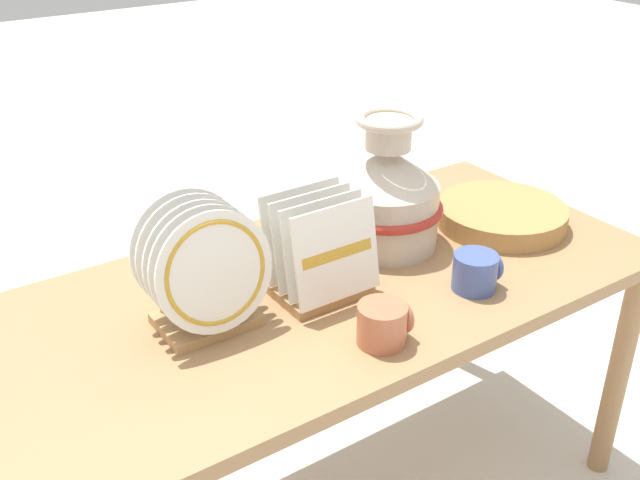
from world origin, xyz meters
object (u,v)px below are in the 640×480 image
at_px(ceramic_vase, 386,193).
at_px(dish_rack_square_plates, 320,259).
at_px(mug_cobalt_glaze, 476,271).
at_px(dish_rack_round_plates, 204,274).
at_px(wicker_charger_stack, 501,215).
at_px(mug_terracotta_glaze, 384,324).

distance_m(ceramic_vase, dish_rack_square_plates, 0.28).
bearing_deg(ceramic_vase, mug_cobalt_glaze, -83.11).
height_order(dish_rack_round_plates, wicker_charger_stack, dish_rack_round_plates).
xyz_separation_m(dish_rack_round_plates, mug_cobalt_glaze, (0.55, -0.20, -0.08)).
distance_m(dish_rack_square_plates, mug_cobalt_glaze, 0.34).
bearing_deg(mug_terracotta_glaze, dish_rack_square_plates, 90.43).
relative_size(dish_rack_square_plates, mug_cobalt_glaze, 2.11).
bearing_deg(wicker_charger_stack, ceramic_vase, 163.94).
height_order(wicker_charger_stack, mug_terracotta_glaze, mug_terracotta_glaze).
xyz_separation_m(wicker_charger_stack, mug_terracotta_glaze, (-0.57, -0.23, 0.01)).
height_order(mug_cobalt_glaze, mug_terracotta_glaze, same).
relative_size(dish_rack_round_plates, wicker_charger_stack, 0.81).
bearing_deg(mug_cobalt_glaze, dish_rack_round_plates, 160.15).
bearing_deg(dish_rack_round_plates, mug_cobalt_glaze, -19.85).
distance_m(dish_rack_round_plates, mug_terracotta_glaze, 0.36).
height_order(ceramic_vase, dish_rack_round_plates, ceramic_vase).
bearing_deg(wicker_charger_stack, dish_rack_round_plates, 179.34).
height_order(ceramic_vase, wicker_charger_stack, ceramic_vase).
bearing_deg(ceramic_vase, wicker_charger_stack, -16.06).
xyz_separation_m(dish_rack_round_plates, dish_rack_square_plates, (0.25, -0.03, -0.03)).
bearing_deg(dish_rack_square_plates, ceramic_vase, 21.99).
height_order(dish_rack_square_plates, mug_terracotta_glaze, dish_rack_square_plates).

